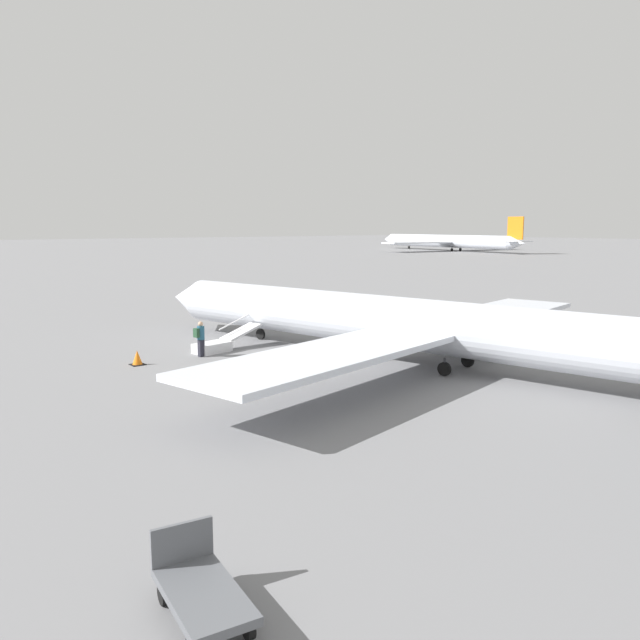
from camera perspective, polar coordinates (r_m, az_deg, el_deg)
ground_plane at (r=29.51m, az=7.40°, el=-3.85°), size 600.00×600.00×0.00m
airplane_main at (r=28.67m, az=9.08°, el=-0.42°), size 34.22×26.70×6.32m
airplane_taxiing_distant at (r=165.75m, az=11.51°, el=7.09°), size 51.84×40.65×8.46m
boarding_stairs at (r=32.18m, az=-9.31°, el=-2.19°), size 1.77×4.13×1.61m
passenger at (r=30.86m, az=-10.89°, el=-1.49°), size 0.39×0.56×1.74m
luggage_cart at (r=11.20m, az=-10.84°, el=-23.10°), size 2.35×1.44×1.22m
traffic_cone_near_stairs at (r=29.87m, az=-16.36°, el=-3.36°), size 0.62×0.62×0.68m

